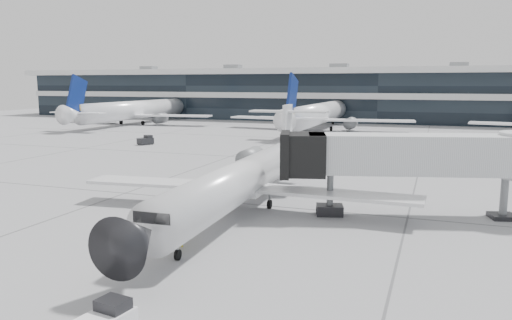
% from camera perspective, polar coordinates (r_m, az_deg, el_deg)
% --- Properties ---
extents(ground, '(220.00, 220.00, 0.00)m').
position_cam_1_polar(ground, '(33.51, -0.45, -5.10)').
color(ground, gray).
rests_on(ground, ground).
extents(terminal, '(170.00, 22.00, 10.00)m').
position_cam_1_polar(terminal, '(113.09, 14.36, 6.96)').
color(terminal, black).
rests_on(terminal, ground).
extents(bg_jet_left, '(32.00, 40.00, 9.60)m').
position_cam_1_polar(bg_jet_left, '(102.72, -13.37, 4.04)').
color(bg_jet_left, white).
rests_on(bg_jet_left, ground).
extents(bg_jet_center, '(32.00, 40.00, 9.60)m').
position_cam_1_polar(bg_jet_center, '(88.02, 7.24, 3.46)').
color(bg_jet_center, white).
rests_on(bg_jet_center, ground).
extents(regional_jet, '(21.84, 27.22, 6.29)m').
position_cam_1_polar(regional_jet, '(31.41, -1.33, -2.03)').
color(regional_jet, silver).
rests_on(regional_jet, ground).
extents(jet_bridge, '(15.97, 6.95, 5.19)m').
position_cam_1_polar(jet_bridge, '(31.43, 19.27, 0.50)').
color(jet_bridge, '#B3B5B8').
rests_on(jet_bridge, ground).
extents(ramp_worker, '(0.73, 0.68, 1.68)m').
position_cam_1_polar(ramp_worker, '(25.11, -8.87, -7.98)').
color(ramp_worker, '#FFF91A').
rests_on(ramp_worker, ground).
extents(traffic_cone, '(0.46, 0.46, 0.56)m').
position_cam_1_polar(traffic_cone, '(42.32, -1.93, -1.81)').
color(traffic_cone, '#FF4A0D').
rests_on(traffic_cone, ground).
extents(far_tug, '(1.88, 2.27, 1.25)m').
position_cam_1_polar(far_tug, '(67.47, -12.48, 2.20)').
color(far_tug, black).
rests_on(far_tug, ground).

